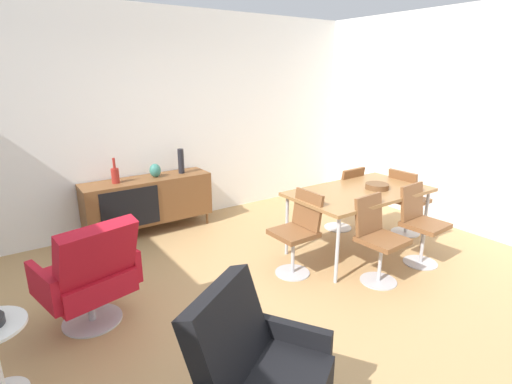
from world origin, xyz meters
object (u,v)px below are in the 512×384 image
object	(u,v)px
vase_ceramic_small	(155,170)
dining_chair_back_right	(343,196)
dining_chair_far_end	(406,199)
lounge_chair_red	(90,274)
vase_sculptural_dark	(115,175)
dining_chair_near_window	(298,230)
dining_table	(360,194)
wooden_bowl_on_table	(377,186)
dining_chair_front_right	(420,222)
armchair_black_shell	(257,376)
vase_cobalt	(181,161)
sideboard	(148,200)
dining_chair_front_left	(377,236)

from	to	relation	value
vase_ceramic_small	dining_chair_back_right	size ratio (longest dim) A/B	0.20
dining_chair_far_end	lounge_chair_red	size ratio (longest dim) A/B	0.90
vase_sculptural_dark	dining_chair_near_window	distance (m)	2.33
dining_chair_back_right	lounge_chair_red	bearing A→B (deg)	-174.45
dining_table	wooden_bowl_on_table	xyz separation A→B (m)	(0.21, -0.07, 0.07)
vase_sculptural_dark	dining_chair_far_end	world-z (taller)	vase_sculptural_dark
dining_chair_front_right	dining_chair_near_window	world-z (taller)	same
dining_table	dining_chair_back_right	size ratio (longest dim) A/B	1.87
lounge_chair_red	armchair_black_shell	xyz separation A→B (m)	(0.48, -1.66, 0.00)
dining_table	vase_cobalt	bearing A→B (deg)	123.78
armchair_black_shell	wooden_bowl_on_table	bearing A→B (deg)	27.61
sideboard	dining_chair_back_right	world-z (taller)	dining_chair_back_right
dining_chair_near_window	dining_chair_front_right	bearing A→B (deg)	-24.40
vase_ceramic_small	dining_table	distance (m)	2.54
vase_cobalt	dining_chair_front_left	size ratio (longest dim) A/B	0.38
dining_chair_near_window	lounge_chair_red	xyz separation A→B (m)	(-1.96, 0.25, -0.00)
vase_cobalt	dining_chair_near_window	distance (m)	2.01
wooden_bowl_on_table	dining_chair_near_window	bearing A→B (deg)	176.42
sideboard	dining_table	world-z (taller)	dining_table
dining_chair_front_right	dining_chair_far_end	bearing A→B (deg)	45.72
vase_sculptural_dark	dining_table	bearing A→B (deg)	-41.91
dining_chair_front_left	armchair_black_shell	world-z (taller)	armchair_black_shell
vase_cobalt	vase_ceramic_small	bearing A→B (deg)	-180.00
vase_sculptural_dark	dining_chair_back_right	distance (m)	2.87
dining_table	lounge_chair_red	distance (m)	2.87
vase_ceramic_small	armchair_black_shell	world-z (taller)	armchair_black_shell
sideboard	armchair_black_shell	xyz separation A→B (m)	(-0.60, -3.34, 0.03)
vase_cobalt	dining_chair_front_right	distance (m)	3.00
vase_ceramic_small	dining_chair_front_left	world-z (taller)	vase_ceramic_small
dining_chair_back_right	dining_chair_near_window	distance (m)	1.36
dining_table	armchair_black_shell	world-z (taller)	armchair_black_shell
vase_cobalt	dining_chair_near_window	bearing A→B (deg)	-78.27
dining_chair_front_right	dining_chair_back_right	world-z (taller)	same
dining_chair_near_window	vase_sculptural_dark	bearing A→B (deg)	123.15
sideboard	vase_cobalt	bearing A→B (deg)	0.22
vase_cobalt	lounge_chair_red	world-z (taller)	vase_cobalt
wooden_bowl_on_table	dining_chair_back_right	xyz separation A→B (m)	(0.15, 0.63, -0.30)
vase_ceramic_small	dining_chair_far_end	size ratio (longest dim) A/B	0.20
vase_sculptural_dark	dining_chair_front_left	world-z (taller)	vase_sculptural_dark
dining_chair_front_left	vase_cobalt	bearing A→B (deg)	110.62
vase_ceramic_small	vase_sculptural_dark	bearing A→B (deg)	180.00
dining_chair_front_right	lounge_chair_red	bearing A→B (deg)	165.83
dining_chair_far_end	dining_table	bearing A→B (deg)	179.85
sideboard	dining_chair_near_window	world-z (taller)	dining_chair_near_window
vase_ceramic_small	dining_chair_front_left	size ratio (longest dim) A/B	0.20
wooden_bowl_on_table	armchair_black_shell	distance (m)	2.92
dining_table	armchair_black_shell	xyz separation A→B (m)	(-2.37, -1.42, -0.23)
dining_chair_far_end	dining_chair_front_right	xyz separation A→B (m)	(-0.54, -0.56, 0.00)
sideboard	dining_chair_front_left	distance (m)	2.86
vase_sculptural_dark	dining_table	size ratio (longest dim) A/B	0.19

